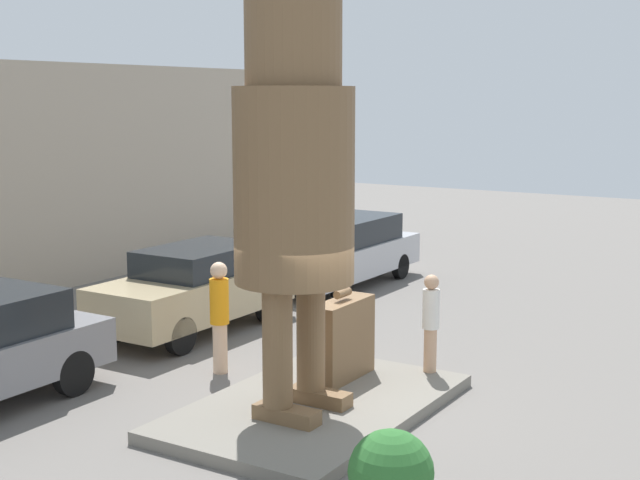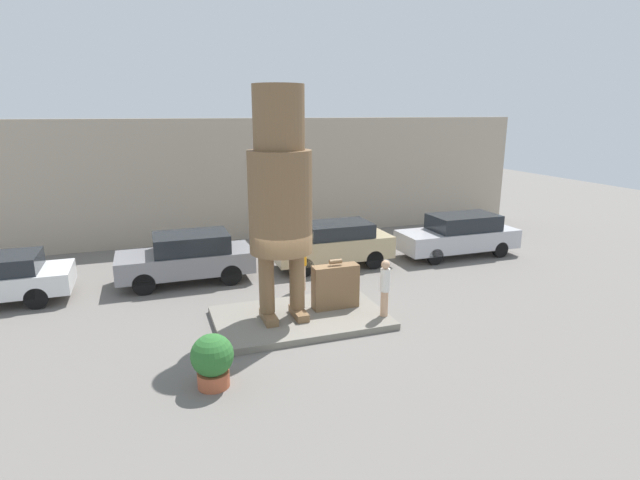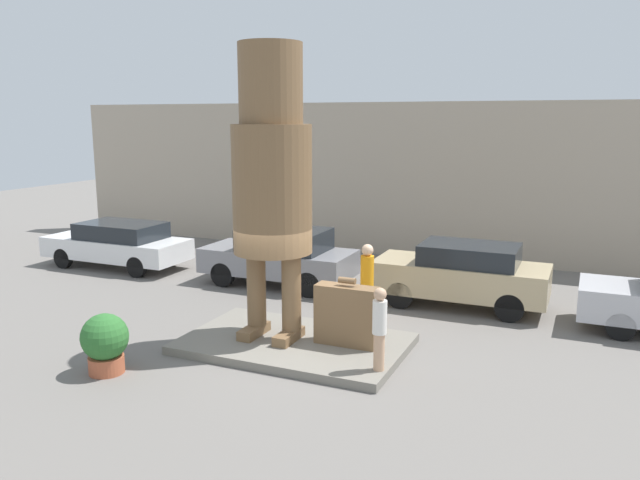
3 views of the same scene
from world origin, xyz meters
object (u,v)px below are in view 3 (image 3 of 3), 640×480
(giant_suitcase, at_px, (347,315))
(parked_car_grey, at_px, (280,255))
(statue_figure, at_px, (272,171))
(parked_car_tan, at_px, (462,273))
(tourist, at_px, (380,326))
(parked_car_white, at_px, (118,243))
(worker_hivis, at_px, (367,279))
(planter_pot, at_px, (105,342))

(giant_suitcase, relative_size, parked_car_grey, 0.32)
(statue_figure, relative_size, parked_car_tan, 1.39)
(tourist, relative_size, parked_car_white, 0.33)
(tourist, height_order, parked_car_tan, tourist)
(statue_figure, relative_size, worker_hivis, 3.25)
(giant_suitcase, relative_size, tourist, 0.90)
(tourist, xyz_separation_m, parked_car_grey, (-4.68, 5.12, -0.17))
(giant_suitcase, height_order, planter_pot, giant_suitcase)
(parked_car_white, xyz_separation_m, parked_car_grey, (5.74, 0.15, 0.09))
(parked_car_white, height_order, worker_hivis, worker_hivis)
(parked_car_tan, bearing_deg, statue_figure, 54.35)
(statue_figure, height_order, parked_car_tan, statue_figure)
(tourist, distance_m, parked_car_tan, 5.16)
(statue_figure, height_order, tourist, statue_figure)
(parked_car_tan, height_order, worker_hivis, worker_hivis)
(planter_pot, bearing_deg, giant_suitcase, 36.40)
(tourist, bearing_deg, parked_car_white, 154.50)
(giant_suitcase, relative_size, planter_pot, 1.22)
(parked_car_white, height_order, planter_pot, parked_car_white)
(tourist, height_order, parked_car_white, tourist)
(tourist, relative_size, parked_car_grey, 0.36)
(parked_car_grey, bearing_deg, tourist, 132.41)
(statue_figure, relative_size, planter_pot, 5.21)
(statue_figure, distance_m, parked_car_grey, 5.54)
(parked_car_grey, relative_size, planter_pot, 3.79)
(parked_car_white, bearing_deg, worker_hivis, 168.49)
(parked_car_tan, distance_m, planter_pot, 8.70)
(parked_car_white, relative_size, parked_car_tan, 1.10)
(parked_car_tan, bearing_deg, giant_suitcase, 69.95)
(parked_car_grey, height_order, planter_pot, parked_car_grey)
(statue_figure, distance_m, planter_pot, 4.58)
(parked_car_white, distance_m, planter_pot, 8.79)
(statue_figure, distance_m, parked_car_white, 9.31)
(giant_suitcase, bearing_deg, statue_figure, -173.93)
(parked_car_tan, relative_size, worker_hivis, 2.33)
(statue_figure, relative_size, tourist, 3.84)
(tourist, height_order, planter_pot, tourist)
(worker_hivis, bearing_deg, parked_car_tan, 47.74)
(giant_suitcase, bearing_deg, worker_hivis, 98.55)
(statue_figure, height_order, worker_hivis, statue_figure)
(parked_car_white, distance_m, worker_hivis, 9.27)
(statue_figure, bearing_deg, planter_pot, -129.99)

